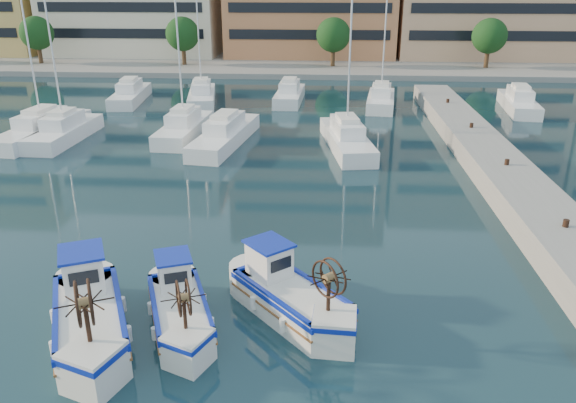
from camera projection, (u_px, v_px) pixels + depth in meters
name	position (u px, v px, depth m)	size (l,w,h in m)	color
ground	(217.00, 326.00, 18.10)	(300.00, 300.00, 0.00)	#1B3E48
quay	(545.00, 220.00, 24.47)	(3.00, 60.00, 1.20)	gray
yacht_marina	(240.00, 115.00, 43.61)	(39.18, 23.00, 11.50)	white
fishing_boat_a	(89.00, 313.00, 17.24)	(3.81, 5.14, 3.10)	silver
fishing_boat_b	(179.00, 306.00, 17.87)	(3.00, 4.29, 2.59)	silver
fishing_boat_c	(288.00, 294.00, 18.42)	(4.28, 4.50, 2.85)	silver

